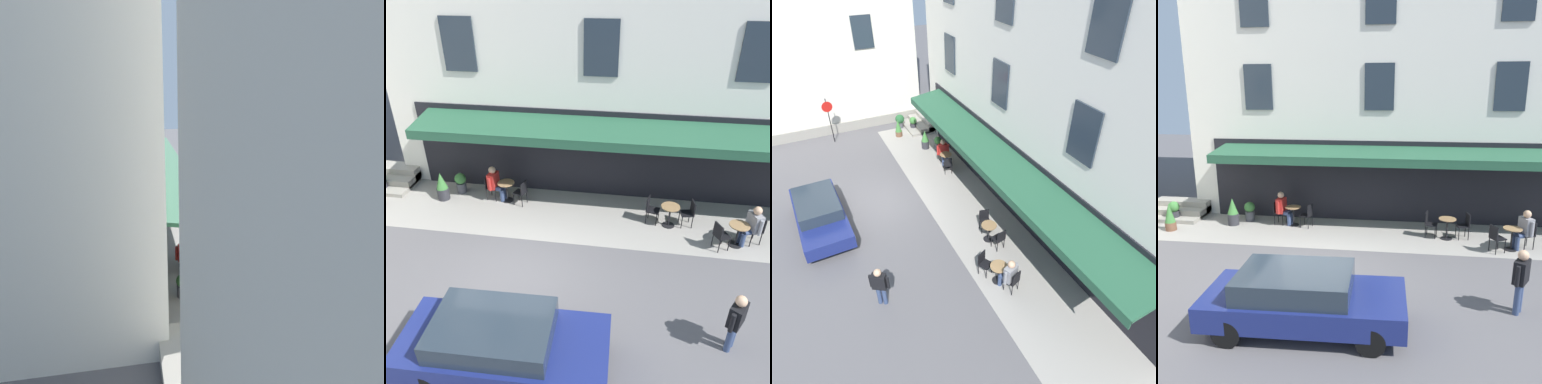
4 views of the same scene
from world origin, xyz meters
The scene contains 23 objects.
ground_plane centered at (0.00, 0.00, 0.00)m, with size 70.00×70.00×0.00m, color #565456.
sidewalk_cafe_terrace centered at (-3.25, -3.40, 0.00)m, with size 20.50×3.20×0.01m, color gray.
cafe_building_facade centered at (-4.00, -9.49, 7.49)m, with size 20.00×10.70×15.00m.
back_alley_steps centered at (6.60, -4.59, 0.24)m, with size 2.40×1.75×0.60m.
cafe_table_near_entrance centered at (-6.19, -2.53, 0.49)m, with size 0.60×0.60×0.75m.
cafe_chair_black_corner_left centered at (-5.62, -2.25, 0.55)m, with size 0.53×0.53×0.91m.
cafe_chair_black_corner_right centered at (-6.78, -2.75, 0.55)m, with size 0.52×0.52×0.91m.
cafe_table_mid_terrace centered at (1.51, -3.95, 0.49)m, with size 0.60×0.60×0.75m.
cafe_chair_black_under_awning centered at (0.89, -3.79, 0.55)m, with size 0.49×0.49×0.91m.
cafe_chair_black_back_row centered at (2.13, -4.02, 0.55)m, with size 0.44×0.44×0.91m.
cafe_table_streetside centered at (-4.21, -3.26, 0.49)m, with size 0.60×0.60×0.75m.
cafe_chair_black_kerbside centered at (-4.84, -3.37, 0.55)m, with size 0.47×0.47×0.91m.
cafe_chair_black_near_door centered at (-3.60, -3.40, 0.55)m, with size 0.48×0.48×0.91m.
seated_patron_in_red centered at (1.92, -4.00, 0.70)m, with size 0.58×0.66×1.31m.
seated_companion_in_grey centered at (-6.58, -2.68, 0.70)m, with size 0.63×0.63×1.32m.
walking_pedestrian_in_black centered at (-5.32, 1.32, 0.92)m, with size 0.46×0.56×1.57m.
no_parking_sign centered at (6.86, 0.76, 1.79)m, with size 0.13×0.58×2.60m.
potted_plant_entrance_right centered at (3.41, -4.30, 0.41)m, with size 0.41×0.41×0.77m.
potted_plant_under_sign centered at (5.92, -2.83, 0.50)m, with size 0.39×0.39×1.03m.
potted_plant_by_steps centered at (6.99, -3.27, 0.49)m, with size 0.55×0.55×0.85m.
potted_plant_mid_terrace centered at (3.85, -3.71, 0.52)m, with size 0.43×0.43×1.07m.
potted_plant_entrance_left centered at (6.43, -3.93, 0.41)m, with size 0.44×0.44×0.78m.
parked_car_navy centered at (-0.51, 2.51, 0.71)m, with size 4.36×1.95×1.33m.
Camera 3 is at (-13.16, 2.21, 9.90)m, focal length 33.59 mm.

